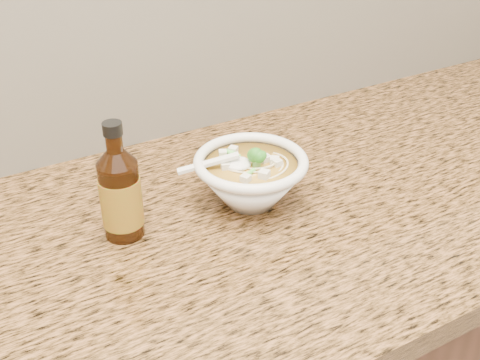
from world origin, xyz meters
TOP-DOWN VIEW (x-y plane):
  - counter_slab at (0.00, 1.68)m, footprint 4.00×0.68m
  - soup_bowl at (0.24, 1.70)m, footprint 0.20×0.18m
  - hot_sauce_bottle at (0.03, 1.71)m, footprint 0.08×0.08m

SIDE VIEW (x-z plane):
  - counter_slab at x=0.00m, z-range 0.86..0.90m
  - soup_bowl at x=0.24m, z-range 0.89..0.99m
  - hot_sauce_bottle at x=0.03m, z-range 0.88..1.06m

